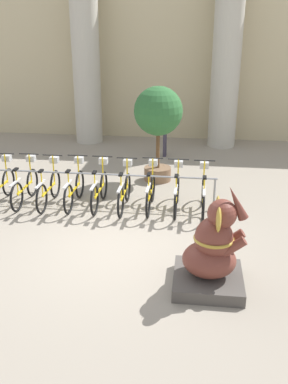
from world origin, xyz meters
name	(u,v)px	position (x,y,z in m)	size (l,w,h in m)	color
ground_plane	(114,245)	(0.00, 0.00, 0.00)	(60.00, 60.00, 0.00)	gray
building_facade	(158,53)	(0.00, 8.60, 3.00)	(20.00, 0.20, 6.00)	#C6B78E
column_left	(86,66)	(-2.34, 7.60, 2.62)	(1.17, 1.17, 5.16)	#BCB7A8
column_right	(226,68)	(2.34, 7.60, 2.62)	(1.17, 1.17, 5.16)	#BCB7A8
bike_rack	(100,179)	(-0.68, 1.95, 0.64)	(5.35, 0.05, 0.77)	gray
bicycle_0	(0,186)	(-3.05, 1.80, 0.41)	(0.48, 1.64, 1.09)	black
bicycle_1	(25,186)	(-2.46, 1.84, 0.41)	(0.48, 1.64, 1.09)	black
bicycle_2	(49,188)	(-1.87, 1.81, 0.41)	(0.48, 1.64, 1.09)	black
bicycle_3	(75,188)	(-1.27, 1.86, 0.41)	(0.48, 1.64, 1.09)	black
bicycle_4	(100,189)	(-0.68, 1.86, 0.41)	(0.48, 1.64, 1.09)	black
bicycle_5	(125,191)	(-0.09, 1.80, 0.41)	(0.48, 1.64, 1.09)	black
bicycle_6	(151,191)	(0.51, 1.87, 0.41)	(0.48, 1.64, 1.09)	black
bicycle_7	(177,193)	(1.10, 1.85, 0.41)	(0.48, 1.64, 1.09)	black
bicycle_8	(203,194)	(1.69, 1.83, 0.41)	(0.48, 1.64, 1.09)	black
elephant_statue	(212,253)	(1.81, -1.13, 0.59)	(1.11, 1.11, 1.76)	#4C4742
person_pedestrian	(165,123)	(0.49, 6.10, 1.07)	(0.24, 0.47, 1.77)	#383342
potted_tree	(158,117)	(0.48, 3.80, 1.73)	(1.26, 1.26, 2.51)	brown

